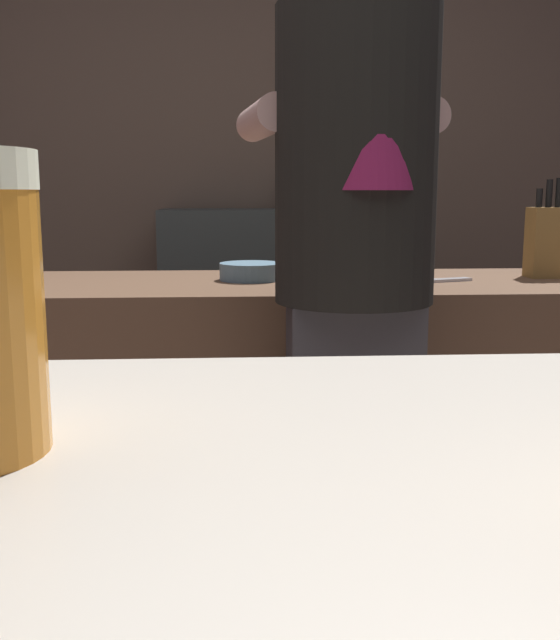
# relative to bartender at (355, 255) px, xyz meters

# --- Properties ---
(wall_back) EXTENTS (5.20, 0.10, 2.70)m
(wall_back) POSITION_rel_bartender_xyz_m (-0.18, 1.90, 0.35)
(wall_back) COLOR brown
(wall_back) RESTS_ON ground
(prep_counter) EXTENTS (2.10, 0.60, 0.89)m
(prep_counter) POSITION_rel_bartender_xyz_m (0.17, 0.46, -0.56)
(prep_counter) COLOR brown
(prep_counter) RESTS_ON ground
(back_shelf) EXTENTS (0.79, 0.36, 1.06)m
(back_shelf) POSITION_rel_bartender_xyz_m (-0.18, 1.62, -0.47)
(back_shelf) COLOR #323A38
(back_shelf) RESTS_ON ground
(bartender) EXTENTS (0.46, 0.53, 1.73)m
(bartender) POSITION_rel_bartender_xyz_m (0.00, 0.00, 0.00)
(bartender) COLOR #343235
(bartender) RESTS_ON ground
(knife_block) EXTENTS (0.10, 0.08, 0.28)m
(knife_block) POSITION_rel_bartender_xyz_m (0.63, 0.50, -0.00)
(knife_block) COLOR olive
(knife_block) RESTS_ON prep_counter
(mixing_bowl) EXTENTS (0.17, 0.17, 0.05)m
(mixing_bowl) POSITION_rel_bartender_xyz_m (-0.21, 0.49, -0.09)
(mixing_bowl) COLOR slate
(mixing_bowl) RESTS_ON prep_counter
(chefs_knife) EXTENTS (0.24, 0.10, 0.01)m
(chefs_knife) POSITION_rel_bartender_xyz_m (0.28, 0.41, -0.11)
(chefs_knife) COLOR silver
(chefs_knife) RESTS_ON prep_counter
(bottle_soy) EXTENTS (0.08, 0.08, 0.25)m
(bottle_soy) POSITION_rel_bartender_xyz_m (0.12, 1.54, 0.16)
(bottle_soy) COLOR #3B619A
(bottle_soy) RESTS_ON back_shelf
(bottle_vinegar) EXTENTS (0.08, 0.08, 0.23)m
(bottle_vinegar) POSITION_rel_bartender_xyz_m (-0.00, 1.70, 0.15)
(bottle_vinegar) COLOR black
(bottle_vinegar) RESTS_ON back_shelf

